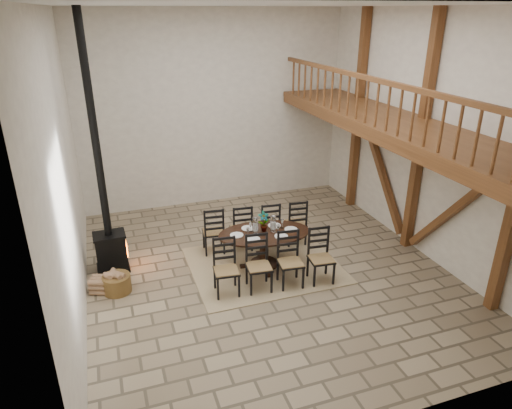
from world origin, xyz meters
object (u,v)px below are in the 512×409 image
object	(u,v)px
dining_table	(264,249)
log_stack	(99,285)
wood_stove	(107,220)
log_basket	(117,283)

from	to	relation	value
dining_table	log_stack	size ratio (longest dim) A/B	6.10
wood_stove	log_stack	distance (m)	1.26
dining_table	log_stack	world-z (taller)	dining_table
wood_stove	log_basket	size ratio (longest dim) A/B	9.60
dining_table	wood_stove	world-z (taller)	wood_stove
dining_table	log_stack	bearing A→B (deg)	-176.01
log_basket	log_stack	bearing A→B (deg)	164.12
log_basket	log_stack	xyz separation A→B (m)	(-0.32, 0.09, -0.03)
dining_table	wood_stove	size ratio (longest dim) A/B	0.50
dining_table	log_basket	bearing A→B (deg)	-174.46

